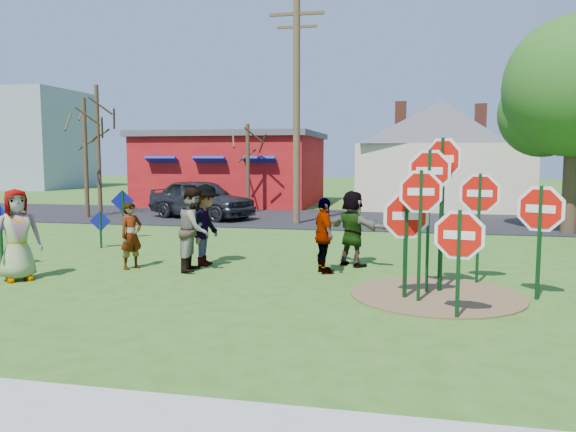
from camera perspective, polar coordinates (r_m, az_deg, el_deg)
name	(u,v)px	position (r m, az deg, el deg)	size (l,w,h in m)	color
ground	(224,274)	(12.52, -6.52, -5.88)	(120.00, 120.00, 0.00)	#305B1A
road	(312,218)	(23.58, 2.42, -0.21)	(120.00, 7.50, 0.04)	black
dirt_patch	(437,295)	(10.92, 14.86, -7.73)	(3.20, 3.20, 0.03)	brown
red_building	(233,168)	(31.07, -5.60, 4.86)	(9.40, 7.69, 3.90)	maroon
cream_house	(440,150)	(29.65, 15.23, 6.48)	(9.40, 9.40, 6.50)	beige
distant_building	(20,140)	(52.47, -25.60, 6.98)	(10.00, 8.00, 8.00)	#8C939E
stop_sign_a	(406,223)	(10.30, 11.89, -0.70)	(1.12, 0.33, 2.10)	#0F3917
stop_sign_b	(429,184)	(10.74, 14.14, 3.15)	(1.08, 0.10, 2.86)	#0F3917
stop_sign_c	(443,178)	(10.91, 15.43, 3.72)	(0.88, 0.66, 3.08)	#0F3917
stop_sign_d	(479,201)	(11.89, 18.86, 1.43)	(1.10, 0.09, 2.40)	#0F3917
stop_sign_e	(459,242)	(9.24, 16.99, -2.54)	(1.07, 0.24, 1.89)	#0F3917
stop_sign_f	(541,216)	(10.98, 24.27, 0.03)	(1.02, 0.53, 2.22)	#0F3917
stop_sign_g	(420,205)	(10.06, 13.30, 1.06)	(1.03, 0.10, 2.49)	#0F3917
blue_diamond_b	(0,228)	(14.79, -27.18, -1.10)	(0.66, 0.06, 1.46)	#0F3917
blue_diamond_c	(101,225)	(16.71, -18.51, -0.89)	(0.59, 0.13, 1.07)	#0F3917
blue_diamond_d	(123,208)	(18.36, -16.44, 0.75)	(0.64, 0.34, 1.55)	#0F3917
person_a	(17,235)	(12.95, -25.82, -1.74)	(0.94, 0.61, 1.92)	#3C548E
person_b	(131,236)	(13.40, -15.64, -1.93)	(0.56, 0.37, 1.54)	teal
person_c	(194,229)	(12.85, -9.50, -1.33)	(0.92, 0.72, 1.90)	#995144
person_d	(205,225)	(13.43, -8.40, -0.92)	(1.25, 0.72, 1.93)	#2F2E33
person_e	(324,236)	(12.42, 3.69, -2.01)	(0.99, 0.41, 1.68)	#482C5F
person_f	(353,228)	(13.32, 6.58, -1.25)	(1.66, 0.53, 1.79)	#1C482E
suv	(201,199)	(23.59, -8.78, 1.76)	(1.92, 4.78, 1.63)	#2E2E33
utility_pole	(297,108)	(21.51, 0.88, 10.96)	(2.06, 0.26, 8.42)	#4C3823
bare_tree_west	(98,132)	(26.21, -18.76, 8.13)	(1.80, 1.80, 5.70)	#382819
bare_tree_east	(248,156)	(25.73, -4.11, 6.12)	(1.80, 1.80, 4.07)	#382819
bare_tree_mid	(85,141)	(25.09, -19.93, 7.17)	(1.80, 1.80, 5.01)	#382819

